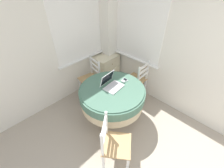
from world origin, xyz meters
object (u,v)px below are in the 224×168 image
at_px(round_dining_table, 112,95).
at_px(corner_cabinet, 107,69).
at_px(laptop, 111,84).
at_px(computer_mouse, 123,81).
at_px(dining_chair_camera_near, 114,144).
at_px(dining_chair_near_right_window, 137,80).
at_px(cell_phone, 125,80).
at_px(dining_chair_near_back_window, 91,78).

bearing_deg(round_dining_table, corner_cabinet, 50.93).
distance_m(laptop, computer_mouse, 0.24).
distance_m(laptop, dining_chair_camera_near, 0.96).
relative_size(dining_chair_camera_near, corner_cabinet, 1.22).
bearing_deg(round_dining_table, dining_chair_camera_near, -134.12).
xyz_separation_m(laptop, dining_chair_near_right_window, (0.80, 0.02, -0.35)).
distance_m(laptop, cell_phone, 0.32).
xyz_separation_m(dining_chair_near_back_window, corner_cabinet, (0.58, 0.11, -0.07)).
height_order(round_dining_table, dining_chair_near_back_window, dining_chair_near_back_window).
bearing_deg(dining_chair_camera_near, cell_phone, 33.03).
relative_size(laptop, corner_cabinet, 0.49).
bearing_deg(cell_phone, dining_chair_camera_near, -146.97).
height_order(laptop, dining_chair_near_right_window, laptop).
distance_m(dining_chair_near_back_window, dining_chair_camera_near, 1.62).
bearing_deg(laptop, cell_phone, -8.55).
bearing_deg(dining_chair_camera_near, dining_chair_near_right_window, 25.25).
xyz_separation_m(round_dining_table, dining_chair_near_back_window, (0.18, 0.83, -0.14)).
distance_m(round_dining_table, dining_chair_camera_near, 0.85).
height_order(laptop, dining_chair_camera_near, laptop).
distance_m(round_dining_table, dining_chair_near_right_window, 0.85).
height_order(computer_mouse, corner_cabinet, computer_mouse).
relative_size(cell_phone, corner_cabinet, 0.16).
xyz_separation_m(round_dining_table, cell_phone, (0.35, 0.00, 0.16)).
xyz_separation_m(dining_chair_near_right_window, dining_chair_camera_near, (-1.42, -0.67, 0.00)).
bearing_deg(round_dining_table, dining_chair_near_right_window, 4.72).
height_order(laptop, cell_phone, laptop).
height_order(laptop, dining_chair_near_back_window, laptop).
xyz_separation_m(cell_phone, dining_chair_camera_near, (-0.93, -0.60, -0.30)).
xyz_separation_m(dining_chair_near_right_window, corner_cabinet, (-0.08, 0.87, -0.07)).
xyz_separation_m(cell_phone, dining_chair_near_right_window, (0.49, 0.07, -0.30)).
bearing_deg(dining_chair_near_right_window, cell_phone, -172.35).
xyz_separation_m(computer_mouse, corner_cabinet, (0.49, 0.95, -0.38)).
height_order(round_dining_table, computer_mouse, computer_mouse).
bearing_deg(computer_mouse, dining_chair_camera_near, -145.30).
relative_size(dining_chair_near_right_window, dining_chair_camera_near, 1.00).
bearing_deg(dining_chair_camera_near, laptop, 46.53).
distance_m(dining_chair_near_back_window, corner_cabinet, 0.59).
bearing_deg(dining_chair_near_back_window, dining_chair_near_right_window, -49.05).
distance_m(round_dining_table, computer_mouse, 0.32).
relative_size(computer_mouse, dining_chair_near_back_window, 0.10).
xyz_separation_m(laptop, corner_cabinet, (0.72, 0.88, -0.41)).
relative_size(cell_phone, dining_chair_camera_near, 0.13).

